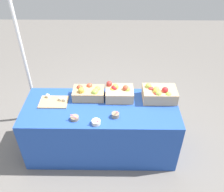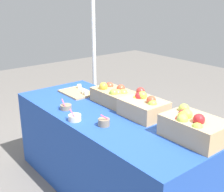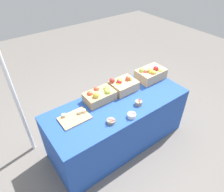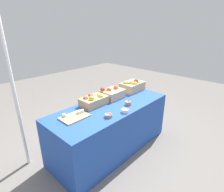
{
  "view_description": "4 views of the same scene",
  "coord_description": "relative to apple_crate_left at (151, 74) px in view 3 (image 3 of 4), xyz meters",
  "views": [
    {
      "loc": [
        0.17,
        -2.25,
        2.63
      ],
      "look_at": [
        0.14,
        0.07,
        0.85
      ],
      "focal_mm": 38.79,
      "sensor_mm": 36.0,
      "label": 1
    },
    {
      "loc": [
        1.8,
        -1.41,
        1.67
      ],
      "look_at": [
        0.07,
        -0.01,
        0.91
      ],
      "focal_mm": 48.12,
      "sensor_mm": 36.0,
      "label": 2
    },
    {
      "loc": [
        -1.24,
        -1.54,
        2.39
      ],
      "look_at": [
        -0.11,
        -0.02,
        0.91
      ],
      "focal_mm": 32.33,
      "sensor_mm": 36.0,
      "label": 3
    },
    {
      "loc": [
        -1.72,
        -1.64,
        1.82
      ],
      "look_at": [
        0.03,
        0.0,
        0.88
      ],
      "focal_mm": 28.71,
      "sensor_mm": 36.0,
      "label": 4
    }
  ],
  "objects": [
    {
      "name": "cutting_board_front",
      "position": [
        -1.3,
        -0.08,
        -0.08
      ],
      "size": [
        0.35,
        0.24,
        0.06
      ],
      "color": "tan",
      "rests_on": "table"
    },
    {
      "name": "apple_crate_middle",
      "position": [
        -0.5,
        0.03,
        -0.01
      ],
      "size": [
        0.34,
        0.27,
        0.19
      ],
      "color": "tan",
      "rests_on": "table"
    },
    {
      "name": "ground_plane",
      "position": [
        -0.72,
        -0.16,
        -0.83
      ],
      "size": [
        10.0,
        10.0,
        0.0
      ],
      "primitive_type": "plane",
      "color": "slate"
    },
    {
      "name": "sample_bowl_near",
      "position": [
        -1.01,
        -0.38,
        -0.07
      ],
      "size": [
        0.1,
        0.1,
        0.09
      ],
      "color": "gray",
      "rests_on": "table"
    },
    {
      "name": "sample_bowl_far",
      "position": [
        -0.76,
        -0.45,
        -0.06
      ],
      "size": [
        0.1,
        0.1,
        0.09
      ],
      "color": "silver",
      "rests_on": "table"
    },
    {
      "name": "apple_crate_right",
      "position": [
        -0.88,
        0.03,
        -0.02
      ],
      "size": [
        0.39,
        0.24,
        0.18
      ],
      "color": "tan",
      "rests_on": "table"
    },
    {
      "name": "tent_pole",
      "position": [
        -1.77,
        0.46,
        0.27
      ],
      "size": [
        0.04,
        0.04,
        2.2
      ],
      "primitive_type": "cylinder",
      "color": "white",
      "rests_on": "ground_plane"
    },
    {
      "name": "apple_crate_left",
      "position": [
        0.0,
        0.0,
        0.0
      ],
      "size": [
        0.42,
        0.28,
        0.21
      ],
      "color": "tan",
      "rests_on": "table"
    },
    {
      "name": "table",
      "position": [
        -0.72,
        -0.16,
        -0.46
      ],
      "size": [
        1.9,
        0.76,
        0.74
      ],
      "primitive_type": "cube",
      "color": "#234CAD",
      "rests_on": "ground_plane"
    },
    {
      "name": "sample_bowl_mid",
      "position": [
        -0.54,
        -0.33,
        -0.06
      ],
      "size": [
        0.09,
        0.09,
        0.1
      ],
      "color": "gray",
      "rests_on": "table"
    }
  ]
}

